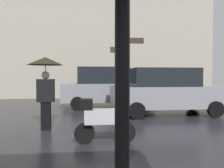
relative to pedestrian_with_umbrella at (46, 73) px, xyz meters
name	(u,v)px	position (x,y,z in m)	size (l,w,h in m)	color
pedestrian_with_umbrella	(46,73)	(0.00, 0.00, 0.00)	(0.97, 0.97, 2.05)	black
parked_scooter	(103,119)	(1.54, -1.37, -1.04)	(1.40, 0.32, 1.23)	black
parked_car_left	(106,87)	(2.03, 4.39, -0.62)	(4.36, 2.04, 1.95)	gray
parked_car_right	(167,91)	(4.29, 2.09, -0.67)	(4.53, 1.94, 1.83)	gray
street_signpost	(127,68)	(2.41, 0.60, 0.17)	(1.08, 0.08, 2.90)	black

